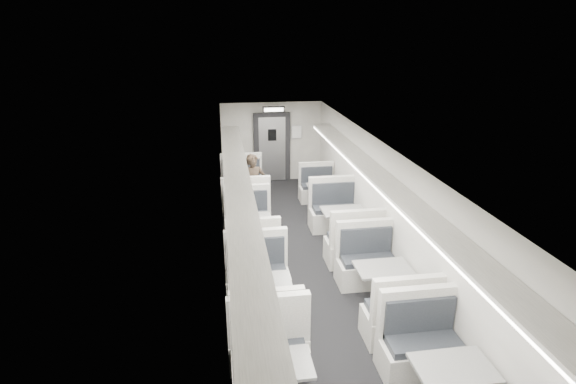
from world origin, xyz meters
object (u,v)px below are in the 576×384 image
object	(u,v)px
passenger	(254,187)
exit_sign	(274,109)
booth_left_c	(262,303)
booth_left_b	(250,233)
booth_right_a	(323,198)
booth_right_c	(382,287)
vestibule_door	(272,148)
booth_right_b	(343,227)
booth_left_a	(244,195)

from	to	relation	value
passenger	exit_sign	world-z (taller)	exit_sign
booth_left_c	exit_sign	size ratio (longest dim) A/B	3.57
booth_left_b	exit_sign	size ratio (longest dim) A/B	3.38
booth_right_a	booth_right_c	bearing A→B (deg)	-90.00
booth_right_c	vestibule_door	size ratio (longest dim) A/B	1.04
booth_left_b	booth_right_b	bearing A→B (deg)	-1.13
vestibule_door	booth_right_b	bearing A→B (deg)	-77.72
booth_left_a	vestibule_door	bearing A→B (deg)	66.25
booth_left_b	booth_right_a	world-z (taller)	booth_left_b
booth_left_a	booth_right_b	size ratio (longest dim) A/B	1.01
booth_left_a	booth_left_b	xyz separation A→B (m)	(0.00, -2.28, -0.04)
vestibule_door	exit_sign	bearing A→B (deg)	-90.00
booth_right_b	passenger	distance (m)	2.54
booth_right_b	booth_right_c	world-z (taller)	booth_right_b
booth_right_c	exit_sign	xyz separation A→B (m)	(-1.00, 6.52, 1.89)
booth_right_b	booth_left_a	bearing A→B (deg)	130.76
booth_left_b	passenger	size ratio (longest dim) A/B	1.30
booth_left_c	booth_right_c	distance (m)	2.01
booth_right_a	vestibule_door	bearing A→B (deg)	110.86
booth_left_b	booth_right_a	distance (m)	2.78
booth_left_c	exit_sign	bearing A→B (deg)	81.50
booth_left_a	booth_left_c	bearing A→B (deg)	-90.00
booth_left_a	booth_right_a	size ratio (longest dim) A/B	1.18
booth_right_a	passenger	size ratio (longest dim) A/B	1.21
booth_right_c	vestibule_door	bearing A→B (deg)	98.12
passenger	exit_sign	size ratio (longest dim) A/B	2.60
booth_left_c	booth_right_b	world-z (taller)	booth_right_b
booth_left_b	exit_sign	xyz separation A→B (m)	(1.00, 4.06, 1.91)
booth_right_b	vestibule_door	size ratio (longest dim) A/B	1.08
booth_left_a	vestibule_door	size ratio (longest dim) A/B	1.09
booth_right_c	booth_left_a	bearing A→B (deg)	112.90
vestibule_door	booth_right_a	bearing A→B (deg)	-69.14
booth_left_b	exit_sign	world-z (taller)	exit_sign
booth_left_b	booth_right_b	size ratio (longest dim) A/B	0.93
booth_left_a	booth_right_a	distance (m)	2.03
booth_left_b	booth_left_c	bearing A→B (deg)	-90.00
booth_left_b	booth_left_a	bearing A→B (deg)	90.00
booth_left_c	booth_right_a	size ratio (longest dim) A/B	1.14
booth_right_b	vestibule_door	world-z (taller)	vestibule_door
booth_right_a	passenger	world-z (taller)	passenger
booth_right_c	booth_right_a	bearing A→B (deg)	90.00
passenger	exit_sign	bearing A→B (deg)	59.13
passenger	vestibule_door	size ratio (longest dim) A/B	0.77
booth_right_a	exit_sign	distance (m)	3.05
booth_left_b	passenger	xyz separation A→B (m)	(0.22, 1.72, 0.43)
booth_left_a	booth_left_c	distance (m)	4.91
passenger	vestibule_door	bearing A→B (deg)	62.14
booth_right_a	vestibule_door	xyz separation A→B (m)	(-1.00, 2.62, 0.69)
booth_right_b	passenger	world-z (taller)	passenger
exit_sign	passenger	bearing A→B (deg)	-108.41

